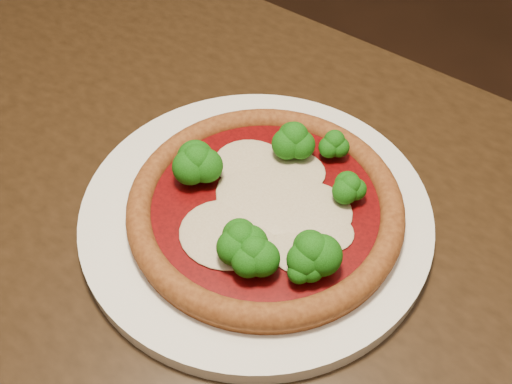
% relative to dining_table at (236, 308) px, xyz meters
% --- Properties ---
extents(dining_table, '(1.38, 1.12, 0.75)m').
position_rel_dining_table_xyz_m(dining_table, '(0.00, 0.00, 0.00)').
color(dining_table, black).
rests_on(dining_table, floor).
extents(plate, '(0.35, 0.35, 0.02)m').
position_rel_dining_table_xyz_m(plate, '(0.01, 0.05, 0.11)').
color(plate, white).
rests_on(plate, dining_table).
extents(pizza, '(0.27, 0.27, 0.06)m').
position_rel_dining_table_xyz_m(pizza, '(0.02, 0.04, 0.13)').
color(pizza, brown).
rests_on(pizza, plate).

